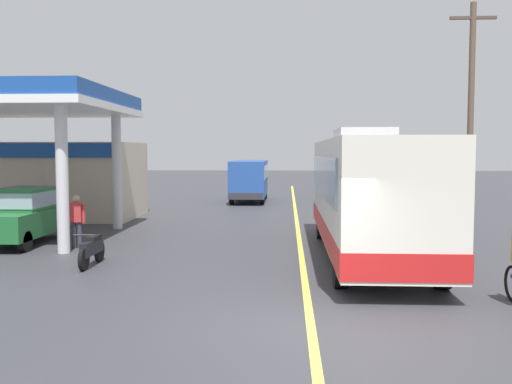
{
  "coord_description": "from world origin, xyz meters",
  "views": [
    {
      "loc": [
        -0.42,
        -9.79,
        3.01
      ],
      "look_at": [
        -1.5,
        10.0,
        1.6
      ],
      "focal_mm": 40.15,
      "sensor_mm": 36.0,
      "label": 1
    }
  ],
  "objects_px": {
    "minibus_opposing_lane": "(249,177)",
    "motorcycle_parked_forecourt": "(92,249)",
    "car_at_pump": "(24,213)",
    "coach_bus_main": "(367,197)",
    "pedestrian_near_pump": "(76,218)"
  },
  "relations": [
    {
      "from": "minibus_opposing_lane",
      "to": "motorcycle_parked_forecourt",
      "type": "relative_size",
      "value": 3.41
    },
    {
      "from": "car_at_pump",
      "to": "coach_bus_main",
      "type": "bearing_deg",
      "value": -8.78
    },
    {
      "from": "motorcycle_parked_forecourt",
      "to": "coach_bus_main",
      "type": "bearing_deg",
      "value": 13.94
    },
    {
      "from": "car_at_pump",
      "to": "minibus_opposing_lane",
      "type": "distance_m",
      "value": 17.39
    },
    {
      "from": "pedestrian_near_pump",
      "to": "minibus_opposing_lane",
      "type": "bearing_deg",
      "value": 75.95
    },
    {
      "from": "car_at_pump",
      "to": "motorcycle_parked_forecourt",
      "type": "bearing_deg",
      "value": -45.41
    },
    {
      "from": "car_at_pump",
      "to": "minibus_opposing_lane",
      "type": "height_order",
      "value": "minibus_opposing_lane"
    },
    {
      "from": "coach_bus_main",
      "to": "pedestrian_near_pump",
      "type": "xyz_separation_m",
      "value": [
        -8.83,
        0.86,
        -0.79
      ]
    },
    {
      "from": "car_at_pump",
      "to": "minibus_opposing_lane",
      "type": "xyz_separation_m",
      "value": [
        6.31,
        16.19,
        0.46
      ]
    },
    {
      "from": "minibus_opposing_lane",
      "to": "car_at_pump",
      "type": "bearing_deg",
      "value": -111.28
    },
    {
      "from": "coach_bus_main",
      "to": "motorcycle_parked_forecourt",
      "type": "height_order",
      "value": "coach_bus_main"
    },
    {
      "from": "pedestrian_near_pump",
      "to": "coach_bus_main",
      "type": "bearing_deg",
      "value": -5.58
    },
    {
      "from": "coach_bus_main",
      "to": "minibus_opposing_lane",
      "type": "relative_size",
      "value": 1.8
    },
    {
      "from": "motorcycle_parked_forecourt",
      "to": "car_at_pump",
      "type": "bearing_deg",
      "value": 134.59
    },
    {
      "from": "car_at_pump",
      "to": "pedestrian_near_pump",
      "type": "distance_m",
      "value": 2.21
    }
  ]
}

